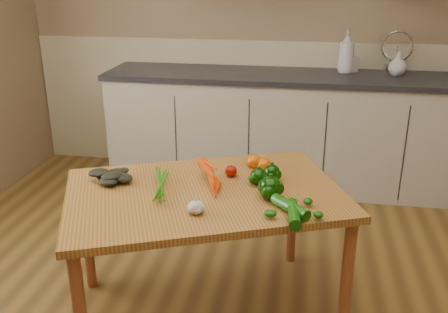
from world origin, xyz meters
The scene contains 17 objects.
room centered at (0.00, 0.17, 1.25)m, with size 4.04×5.04×2.64m.
counter_run centered at (0.21, 2.19, 0.46)m, with size 2.84×0.64×1.14m.
table centered at (-0.12, 0.47, 0.61)m, with size 1.49×1.24×0.68m.
soap_bottle_a centered at (0.61, 2.31, 1.06)m, with size 0.12×0.12×0.32m, color silver.
soap_bottle_b centered at (0.65, 2.35, 0.99)m, with size 0.08×0.08×0.18m, color silver.
soap_bottle_c centered at (0.98, 2.26, 0.99)m, with size 0.13×0.13×0.17m, color silver.
carrot_bunch centered at (-0.18, 0.51, 0.71)m, with size 0.24×0.18×0.06m, color #E83E05, non-canonical shape.
leafy_greens centered at (-0.60, 0.50, 0.73)m, with size 0.18×0.16×0.09m, color black, non-canonical shape.
garlic_bulb centered at (-0.11, 0.24, 0.71)m, with size 0.07×0.07×0.06m, color beige.
pepper_a centered at (0.12, 0.58, 0.72)m, with size 0.08×0.08×0.08m, color black.
pepper_b centered at (0.18, 0.64, 0.72)m, with size 0.08×0.08×0.08m, color black.
pepper_c centered at (0.19, 0.44, 0.73)m, with size 0.11×0.11×0.11m, color black.
tomato_a centered at (-0.03, 0.66, 0.71)m, with size 0.06×0.06×0.06m, color #8A0E02.
tomato_b centered at (0.07, 0.79, 0.72)m, with size 0.08×0.08×0.07m, color #CE5105.
tomato_c centered at (0.13, 0.76, 0.72)m, with size 0.07×0.07×0.07m, color #CE5105.
zucchini_a centered at (0.28, 0.31, 0.71)m, with size 0.05×0.05×0.20m, color #0E4607.
zucchini_b centered at (0.30, 0.25, 0.71)m, with size 0.05×0.05×0.20m, color #0E4607.
Camera 1 is at (0.32, -1.61, 1.67)m, focal length 40.00 mm.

